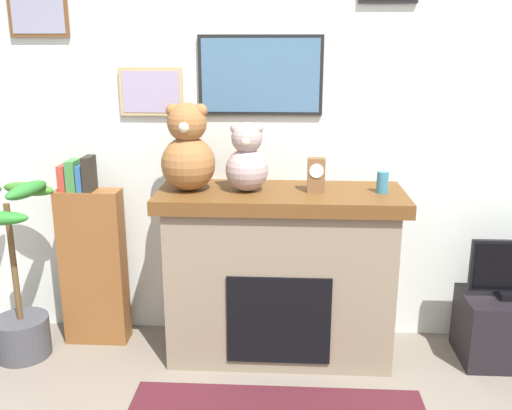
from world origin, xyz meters
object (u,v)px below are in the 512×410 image
mantel_clock (316,175)px  candle_jar (382,182)px  teddy_bear_cream (188,151)px  teddy_bear_tan (247,160)px  bookshelf (93,262)px  potted_plant (18,296)px  fireplace (280,273)px  tv_stand (510,328)px

mantel_clock → candle_jar: bearing=0.2°
teddy_bear_cream → teddy_bear_tan: bearing=0.0°
mantel_clock → teddy_bear_cream: bearing=180.0°
bookshelf → teddy_bear_tan: teddy_bear_tan is taller
mantel_clock → potted_plant: bearing=-176.0°
bookshelf → teddy_bear_cream: teddy_bear_cream is taller
fireplace → mantel_clock: mantel_clock is taller
fireplace → potted_plant: size_ratio=1.30×
fireplace → candle_jar: size_ratio=11.58×
bookshelf → teddy_bear_cream: bearing=-8.1°
mantel_clock → teddy_bear_tan: (-0.40, 0.00, 0.08)m
tv_stand → mantel_clock: 1.52m
tv_stand → potted_plant: bearing=-177.8°
potted_plant → bookshelf: bearing=28.6°
mantel_clock → teddy_bear_cream: (-0.74, 0.00, 0.13)m
tv_stand → mantel_clock: (-1.20, 0.01, 0.94)m
potted_plant → teddy_bear_tan: (1.39, 0.13, 0.83)m
tv_stand → teddy_bear_tan: size_ratio=1.47×
tv_stand → teddy_bear_tan: teddy_bear_tan is taller
teddy_bear_cream → teddy_bear_tan: 0.34m
potted_plant → tv_stand: potted_plant is taller
bookshelf → potted_plant: bearing=-151.4°
candle_jar → mantel_clock: size_ratio=0.63×
tv_stand → teddy_bear_tan: 1.89m
teddy_bear_cream → candle_jar: bearing=0.0°
mantel_clock → bookshelf: bearing=176.2°
tv_stand → bookshelf: bearing=177.8°
mantel_clock → teddy_bear_tan: bearing=179.9°
candle_jar → potted_plant: bearing=-176.7°
tv_stand → mantel_clock: mantel_clock is taller
bookshelf → mantel_clock: 1.51m
bookshelf → candle_jar: bearing=-3.0°
potted_plant → candle_jar: (2.17, 0.13, 0.71)m
candle_jar → teddy_bear_cream: bearing=-180.0°
fireplace → potted_plant: (-1.58, -0.14, -0.13)m
potted_plant → candle_jar: candle_jar is taller
teddy_bear_cream → teddy_bear_tan: (0.34, 0.00, -0.05)m
candle_jar → teddy_bear_tan: size_ratio=0.31×
candle_jar → teddy_bear_tan: (-0.78, -0.00, 0.12)m
teddy_bear_cream → tv_stand: bearing=-0.2°
candle_jar → teddy_bear_tan: teddy_bear_tan is taller
fireplace → teddy_bear_tan: 0.72m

